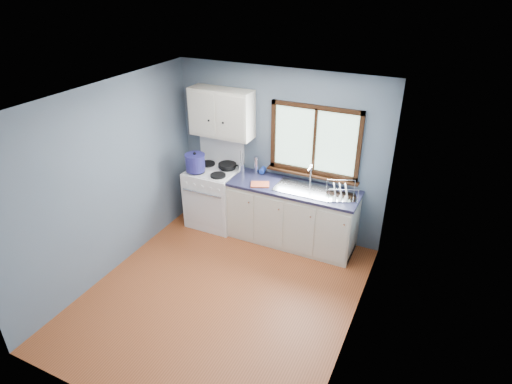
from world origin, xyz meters
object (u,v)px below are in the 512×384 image
at_px(gas_range, 214,195).
at_px(sink, 305,193).
at_px(base_cabinets, 292,218).
at_px(dish_rack, 341,194).
at_px(skillet, 227,165).
at_px(thermos, 256,165).
at_px(stockpot, 195,162).
at_px(utensil_crock, 241,168).

bearing_deg(gas_range, sink, 0.71).
height_order(base_cabinets, sink, sink).
relative_size(base_cabinets, dish_rack, 3.80).
bearing_deg(skillet, thermos, -14.86).
relative_size(gas_range, base_cabinets, 0.74).
height_order(stockpot, dish_rack, stockpot).
relative_size(skillet, stockpot, 1.11).
height_order(thermos, dish_rack, thermos).
bearing_deg(thermos, base_cabinets, -15.00).
height_order(gas_range, thermos, gas_range).
bearing_deg(dish_rack, thermos, 149.54).
bearing_deg(skillet, base_cabinets, -28.18).
bearing_deg(base_cabinets, skillet, 173.83).
distance_m(base_cabinets, utensil_crock, 1.07).
distance_m(base_cabinets, stockpot, 1.66).
relative_size(stockpot, utensil_crock, 1.17).
height_order(gas_range, base_cabinets, gas_range).
height_order(base_cabinets, thermos, thermos).
bearing_deg(sink, gas_range, -179.29).
bearing_deg(base_cabinets, gas_range, -179.18).
xyz_separation_m(gas_range, sink, (1.49, 0.02, 0.37)).
xyz_separation_m(gas_range, stockpot, (-0.20, -0.17, 0.60)).
bearing_deg(gas_range, utensil_crock, 18.88).
distance_m(gas_range, thermos, 0.87).
relative_size(base_cabinets, skillet, 4.19).
distance_m(skillet, stockpot, 0.50).
bearing_deg(stockpot, thermos, 24.12).
bearing_deg(thermos, dish_rack, -8.27).
distance_m(skillet, utensil_crock, 0.24).
xyz_separation_m(thermos, dish_rack, (1.36, -0.20, -0.08)).
bearing_deg(stockpot, skillet, 40.17).
xyz_separation_m(base_cabinets, dish_rack, (0.69, -0.02, 0.57)).
xyz_separation_m(stockpot, utensil_crock, (0.61, 0.32, -0.10)).
bearing_deg(utensil_crock, gas_range, -161.12).
relative_size(thermos, dish_rack, 0.56).
xyz_separation_m(base_cabinets, thermos, (-0.67, 0.18, 0.65)).
height_order(stockpot, thermos, stockpot).
xyz_separation_m(base_cabinets, stockpot, (-1.50, -0.19, 0.68)).
distance_m(base_cabinets, dish_rack, 0.89).
height_order(gas_range, utensil_crock, gas_range).
height_order(sink, thermos, sink).
bearing_deg(stockpot, base_cabinets, 7.31).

